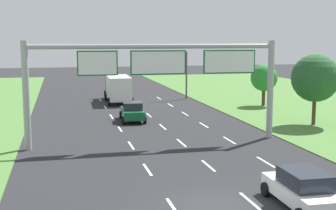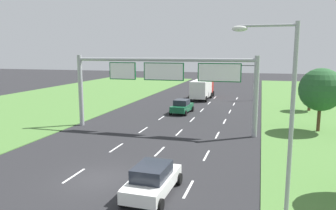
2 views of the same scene
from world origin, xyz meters
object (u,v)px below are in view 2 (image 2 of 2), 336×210
object	(u,v)px
car_lead_silver	(153,180)
sign_gantry	(165,78)
car_near_red	(182,106)
traffic_light_mast	(245,75)
street_lamp	(283,108)
roadside_tree_far	(310,87)
roadside_tree_mid	(321,90)
box_truck	(202,89)

from	to	relation	value
car_lead_silver	sign_gantry	size ratio (longest dim) A/B	0.26
sign_gantry	car_near_red	bearing A→B (deg)	93.47
traffic_light_mast	street_lamp	distance (m)	37.37
car_lead_silver	roadside_tree_far	distance (m)	30.44
traffic_light_mast	roadside_tree_mid	world-z (taller)	roadside_tree_mid
sign_gantry	street_lamp	xyz separation A→B (m)	(9.31, -14.78, 0.11)
car_lead_silver	box_truck	bearing A→B (deg)	97.20
car_lead_silver	sign_gantry	distance (m)	14.48
traffic_light_mast	roadside_tree_far	size ratio (longest dim) A/B	1.27
sign_gantry	traffic_light_mast	world-z (taller)	sign_gantry
street_lamp	roadside_tree_far	xyz separation A→B (m)	(5.05, 29.57, -2.09)
car_near_red	roadside_tree_mid	bearing A→B (deg)	-17.60
car_near_red	car_lead_silver	distance (m)	22.85
traffic_light_mast	street_lamp	size ratio (longest dim) A/B	0.66
box_truck	street_lamp	distance (m)	37.73
car_lead_silver	box_truck	xyz separation A→B (m)	(-3.58, 35.03, 0.81)
sign_gantry	car_lead_silver	bearing A→B (deg)	-76.31
car_lead_silver	roadside_tree_far	xyz separation A→B (m)	(11.08, 28.27, 2.16)
street_lamp	car_lead_silver	bearing A→B (deg)	167.87
traffic_light_mast	roadside_tree_mid	bearing A→B (deg)	-67.88
traffic_light_mast	car_lead_silver	bearing A→B (deg)	-94.40
roadside_tree_mid	roadside_tree_far	world-z (taller)	roadside_tree_mid
box_truck	traffic_light_mast	world-z (taller)	traffic_light_mast
roadside_tree_mid	sign_gantry	bearing A→B (deg)	-165.41
car_lead_silver	box_truck	size ratio (longest dim) A/B	0.57
car_near_red	roadside_tree_far	world-z (taller)	roadside_tree_far
car_lead_silver	roadside_tree_far	world-z (taller)	roadside_tree_far
box_truck	car_lead_silver	bearing A→B (deg)	-82.81
car_lead_silver	traffic_light_mast	size ratio (longest dim) A/B	0.80
box_truck	roadside_tree_far	bearing A→B (deg)	-23.41
sign_gantry	traffic_light_mast	distance (m)	23.26
street_lamp	roadside_tree_mid	world-z (taller)	street_lamp
car_near_red	traffic_light_mast	size ratio (longest dim) A/B	0.77
car_lead_silver	traffic_light_mast	bearing A→B (deg)	86.97
car_near_red	roadside_tree_mid	distance (m)	15.59
roadside_tree_far	traffic_light_mast	bearing A→B (deg)	137.41
street_lamp	traffic_light_mast	bearing A→B (deg)	95.02
car_near_red	box_truck	world-z (taller)	box_truck
car_lead_silver	street_lamp	world-z (taller)	street_lamp
sign_gantry	traffic_light_mast	size ratio (longest dim) A/B	3.08
sign_gantry	roadside_tree_far	world-z (taller)	sign_gantry
sign_gantry	roadside_tree_far	xyz separation A→B (m)	(14.36, 14.79, -1.98)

